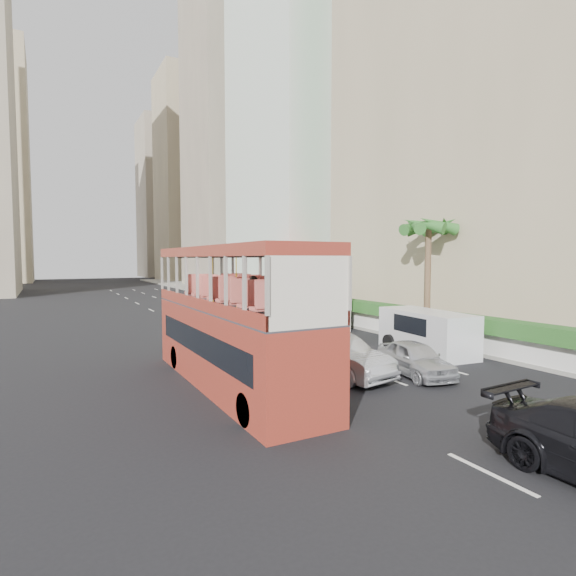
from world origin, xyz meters
TOP-DOWN VIEW (x-y plane):
  - ground_plane at (0.00, 0.00)m, footprint 200.00×200.00m
  - double_decker_bus at (-6.00, 0.00)m, footprint 2.50×11.00m
  - car_silver_lane_a at (-1.91, -0.76)m, footprint 2.51×5.18m
  - car_silver_lane_b at (0.90, -2.15)m, footprint 2.41×4.25m
  - van_asset at (0.94, 17.22)m, footprint 2.60×5.36m
  - minibus_near at (1.02, 10.72)m, footprint 3.50×7.10m
  - minibus_far at (4.48, 11.28)m, footprint 3.29×7.05m
  - panel_van_near at (4.48, 0.77)m, footprint 2.61×5.36m
  - panel_van_far at (4.02, 21.29)m, footprint 2.25×5.56m
  - sidewalk at (9.00, 25.00)m, footprint 6.00×120.00m
  - kerb_wall at (6.20, 14.00)m, footprint 0.30×44.00m
  - hedge at (6.20, 14.00)m, footprint 1.10×44.00m
  - palm_tree at (7.80, 4.00)m, footprint 0.36×0.36m
  - shell_station at (10.00, 23.00)m, footprint 6.50×8.00m
  - tower_stripe at (18.00, 34.00)m, footprint 16.00×18.00m
  - tower_mid at (18.00, 58.00)m, footprint 16.00×16.00m
  - tower_far_a at (17.00, 82.00)m, footprint 14.00×14.00m
  - tower_far_b at (17.00, 104.00)m, footprint 14.00×14.00m

SIDE VIEW (x-z plane):
  - ground_plane at x=0.00m, z-range 0.00..0.00m
  - car_silver_lane_a at x=-1.91m, z-range -0.82..0.82m
  - car_silver_lane_b at x=0.90m, z-range -0.68..0.68m
  - van_asset at x=0.94m, z-range -0.74..0.74m
  - sidewalk at x=9.00m, z-range 0.00..0.18m
  - kerb_wall at x=6.20m, z-range 0.18..1.18m
  - panel_van_near at x=4.48m, z-range 0.00..2.07m
  - panel_van_far at x=4.02m, z-range 0.00..2.22m
  - minibus_far at x=4.48m, z-range 0.00..3.01m
  - minibus_near at x=1.02m, z-range 0.00..3.01m
  - hedge at x=6.20m, z-range 1.18..1.88m
  - double_decker_bus at x=-6.00m, z-range 0.00..5.06m
  - shell_station at x=10.00m, z-range 0.00..5.50m
  - palm_tree at x=7.80m, z-range 0.18..6.58m
  - tower_far_b at x=17.00m, z-range 0.00..40.00m
  - tower_far_a at x=17.00m, z-range 0.00..44.00m
  - tower_mid at x=18.00m, z-range 0.00..50.00m
  - tower_stripe at x=18.00m, z-range 0.00..58.00m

